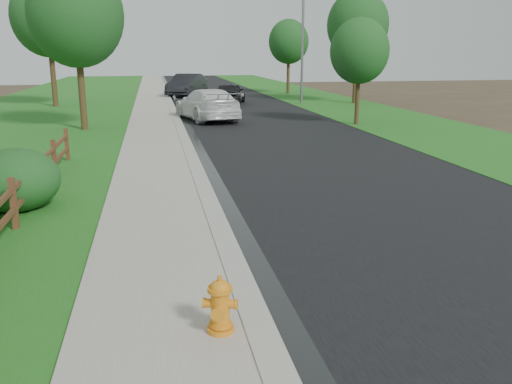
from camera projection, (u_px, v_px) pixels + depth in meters
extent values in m
cube|color=black|center=(230.00, 102.00, 38.39)|extent=(8.00, 90.00, 0.02)
cube|color=gray|center=(170.00, 103.00, 37.62)|extent=(0.40, 90.00, 0.12)
cube|color=black|center=(175.00, 103.00, 37.69)|extent=(0.50, 90.00, 0.00)
cube|color=gray|center=(151.00, 103.00, 37.39)|extent=(2.20, 90.00, 0.10)
cube|color=#255317|center=(123.00, 104.00, 37.05)|extent=(1.60, 90.00, 0.06)
cube|color=#255317|center=(43.00, 105.00, 36.11)|extent=(9.00, 90.00, 0.04)
cube|color=#255317|center=(323.00, 101.00, 39.63)|extent=(6.00, 90.00, 0.04)
cube|color=#492B18|center=(14.00, 205.00, 10.72)|extent=(0.12, 0.12, 1.10)
cube|color=#492B18|center=(38.00, 178.00, 13.00)|extent=(0.12, 0.12, 1.10)
cube|color=#492B18|center=(54.00, 159.00, 15.28)|extent=(0.12, 0.12, 1.10)
cube|color=#492B18|center=(67.00, 145.00, 17.56)|extent=(0.12, 0.12, 1.10)
cube|color=#492B18|center=(27.00, 194.00, 11.88)|extent=(0.08, 2.35, 0.10)
cube|color=#492B18|center=(25.00, 176.00, 11.78)|extent=(0.08, 2.35, 0.10)
cube|color=#492B18|center=(47.00, 171.00, 14.17)|extent=(0.08, 2.35, 0.10)
cube|color=#492B18|center=(46.00, 156.00, 14.06)|extent=(0.08, 2.35, 0.10)
cube|color=#492B18|center=(61.00, 155.00, 16.45)|extent=(0.08, 2.35, 0.10)
cube|color=#492B18|center=(60.00, 142.00, 16.35)|extent=(0.08, 2.35, 0.10)
cylinder|color=orange|center=(221.00, 329.00, 6.76)|extent=(0.34, 0.34, 0.06)
cylinder|color=orange|center=(220.00, 309.00, 6.69)|extent=(0.23, 0.23, 0.53)
cylinder|color=orange|center=(221.00, 324.00, 6.74)|extent=(0.28, 0.28, 0.05)
cylinder|color=orange|center=(220.00, 289.00, 6.62)|extent=(0.31, 0.31, 0.05)
ellipsoid|color=orange|center=(220.00, 288.00, 6.62)|extent=(0.25, 0.25, 0.19)
cylinder|color=orange|center=(220.00, 278.00, 6.59)|extent=(0.06, 0.06, 0.07)
cylinder|color=orange|center=(218.00, 312.00, 6.53)|extent=(0.18, 0.16, 0.15)
cylinder|color=orange|center=(206.00, 303.00, 6.69)|extent=(0.16, 0.15, 0.12)
cylinder|color=orange|center=(234.00, 304.00, 6.65)|extent=(0.16, 0.15, 0.12)
imported|color=white|center=(207.00, 104.00, 28.22)|extent=(3.39, 5.91, 1.61)
imported|color=black|center=(230.00, 93.00, 36.91)|extent=(2.91, 4.62, 1.47)
imported|color=black|center=(187.00, 85.00, 43.64)|extent=(3.77, 5.61, 1.75)
cylinder|color=gray|center=(303.00, 40.00, 36.13)|extent=(0.17, 0.17, 8.50)
ellipsoid|color=#194719|center=(15.00, 180.00, 12.08)|extent=(2.10, 2.10, 1.42)
cylinder|color=#3D2F19|center=(81.00, 81.00, 24.24)|extent=(0.30, 0.30, 4.41)
ellipsoid|color=#194719|center=(76.00, 15.00, 23.53)|extent=(4.12, 4.12, 4.53)
cylinder|color=#3D2F19|center=(358.00, 93.00, 26.22)|extent=(0.21, 0.21, 3.08)
ellipsoid|color=#194719|center=(360.00, 51.00, 25.72)|extent=(2.82, 2.82, 3.10)
cylinder|color=#3D2F19|center=(53.00, 68.00, 34.71)|extent=(0.34, 0.34, 4.91)
ellipsoid|color=#194719|center=(48.00, 17.00, 33.92)|extent=(4.53, 4.53, 4.98)
cylinder|color=#3D2F19|center=(356.00, 70.00, 37.05)|extent=(0.31, 0.31, 4.57)
ellipsoid|color=#194719|center=(358.00, 25.00, 36.31)|extent=(4.14, 4.14, 4.55)
cylinder|color=#3D2F19|center=(288.00, 71.00, 45.59)|extent=(0.26, 0.26, 3.76)
ellipsoid|color=#194719|center=(289.00, 42.00, 44.98)|extent=(3.32, 3.32, 3.66)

